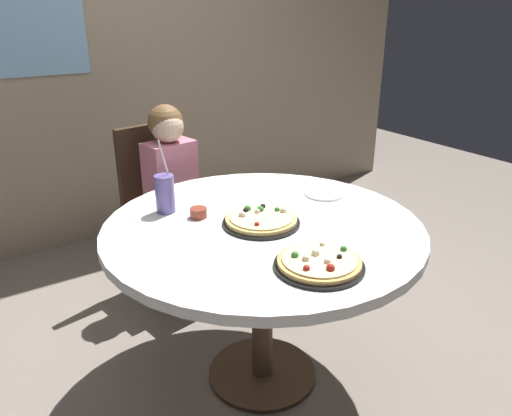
% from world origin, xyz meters
% --- Properties ---
extents(ground_plane, '(8.00, 8.00, 0.00)m').
position_xyz_m(ground_plane, '(0.00, 0.00, 0.00)').
color(ground_plane, slate).
extents(wall_with_window, '(5.20, 0.14, 2.90)m').
position_xyz_m(wall_with_window, '(-0.00, 1.89, 1.45)').
color(wall_with_window, gray).
rests_on(wall_with_window, ground_plane).
extents(dining_table, '(1.27, 1.27, 0.75)m').
position_xyz_m(dining_table, '(0.00, 0.00, 0.66)').
color(dining_table, white).
rests_on(dining_table, ground_plane).
extents(chair_wooden, '(0.46, 0.46, 0.95)m').
position_xyz_m(chair_wooden, '(-0.02, 0.98, 0.53)').
color(chair_wooden, '#382619').
rests_on(chair_wooden, ground_plane).
extents(diner_child, '(0.31, 0.43, 1.08)m').
position_xyz_m(diner_child, '(0.01, 0.80, 0.48)').
color(diner_child, '#3F4766').
rests_on(diner_child, ground_plane).
extents(pizza_veggie, '(0.31, 0.31, 0.05)m').
position_xyz_m(pizza_veggie, '(-0.01, 0.00, 0.77)').
color(pizza_veggie, black).
rests_on(pizza_veggie, dining_table).
extents(pizza_cheese, '(0.30, 0.30, 0.05)m').
position_xyz_m(pizza_cheese, '(-0.05, -0.40, 0.77)').
color(pizza_cheese, black).
rests_on(pizza_cheese, dining_table).
extents(soda_cup, '(0.08, 0.08, 0.31)m').
position_xyz_m(soda_cup, '(-0.27, 0.33, 0.83)').
color(soda_cup, '#6659A5').
rests_on(soda_cup, dining_table).
extents(sauce_bowl, '(0.07, 0.07, 0.04)m').
position_xyz_m(sauce_bowl, '(-0.18, 0.20, 0.77)').
color(sauce_bowl, brown).
rests_on(sauce_bowl, dining_table).
extents(plate_small, '(0.18, 0.18, 0.01)m').
position_xyz_m(plate_small, '(0.42, 0.11, 0.76)').
color(plate_small, white).
rests_on(plate_small, dining_table).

